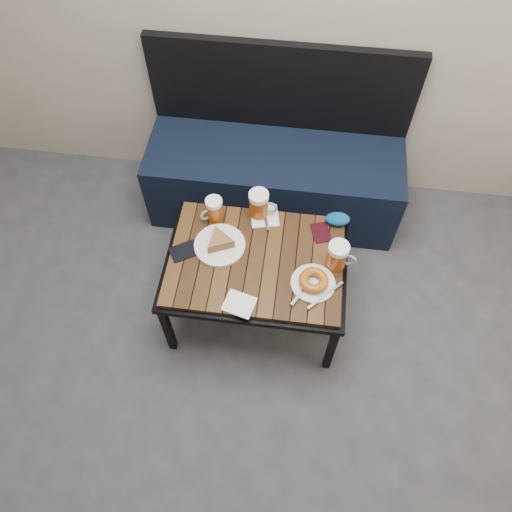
# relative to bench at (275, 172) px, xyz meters

# --- Properties ---
(room_shell) EXTENTS (4.00, 4.00, 4.00)m
(room_shell) POSITION_rel_bench_xyz_m (-0.09, -1.26, 1.48)
(room_shell) COLOR gray
(room_shell) RESTS_ON ground
(bench) EXTENTS (1.40, 0.50, 0.95)m
(bench) POSITION_rel_bench_xyz_m (0.00, 0.00, 0.00)
(bench) COLOR black
(bench) RESTS_ON ground
(cafe_table) EXTENTS (0.84, 0.62, 0.47)m
(cafe_table) POSITION_rel_bench_xyz_m (-0.01, -0.72, 0.16)
(cafe_table) COLOR black
(cafe_table) RESTS_ON ground
(beer_mug_left) EXTENTS (0.12, 0.11, 0.13)m
(beer_mug_left) POSITION_rel_bench_xyz_m (-0.24, -0.51, 0.26)
(beer_mug_left) COLOR #97400C
(beer_mug_left) RESTS_ON cafe_table
(beer_mug_centre) EXTENTS (0.14, 0.09, 0.15)m
(beer_mug_centre) POSITION_rel_bench_xyz_m (-0.03, -0.46, 0.28)
(beer_mug_centre) COLOR #97400C
(beer_mug_centre) RESTS_ON cafe_table
(beer_mug_right) EXTENTS (0.14, 0.10, 0.15)m
(beer_mug_right) POSITION_rel_bench_xyz_m (0.35, -0.71, 0.28)
(beer_mug_right) COLOR #97400C
(beer_mug_right) RESTS_ON cafe_table
(plate_pie) EXTENTS (0.24, 0.24, 0.07)m
(plate_pie) POSITION_rel_bench_xyz_m (-0.19, -0.67, 0.23)
(plate_pie) COLOR white
(plate_pie) RESTS_ON cafe_table
(plate_bagel) EXTENTS (0.23, 0.23, 0.05)m
(plate_bagel) POSITION_rel_bench_xyz_m (0.25, -0.82, 0.22)
(plate_bagel) COLOR white
(plate_bagel) RESTS_ON cafe_table
(napkin_left) EXTENTS (0.16, 0.17, 0.01)m
(napkin_left) POSITION_rel_bench_xyz_m (-0.00, -0.48, 0.20)
(napkin_left) COLOR white
(napkin_left) RESTS_ON cafe_table
(napkin_right) EXTENTS (0.15, 0.14, 0.01)m
(napkin_right) POSITION_rel_bench_xyz_m (-0.06, -0.96, 0.20)
(napkin_right) COLOR white
(napkin_right) RESTS_ON cafe_table
(passport_navy) EXTENTS (0.15, 0.14, 0.01)m
(passport_navy) POSITION_rel_bench_xyz_m (-0.35, -0.72, 0.20)
(passport_navy) COLOR black
(passport_navy) RESTS_ON cafe_table
(passport_burgundy) EXTENTS (0.11, 0.13, 0.01)m
(passport_burgundy) POSITION_rel_bench_xyz_m (0.27, -0.54, 0.20)
(passport_burgundy) COLOR black
(passport_burgundy) RESTS_ON cafe_table
(knit_pouch) EXTENTS (0.12, 0.09, 0.05)m
(knit_pouch) POSITION_rel_bench_xyz_m (0.35, -0.46, 0.23)
(knit_pouch) COLOR navy
(knit_pouch) RESTS_ON cafe_table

